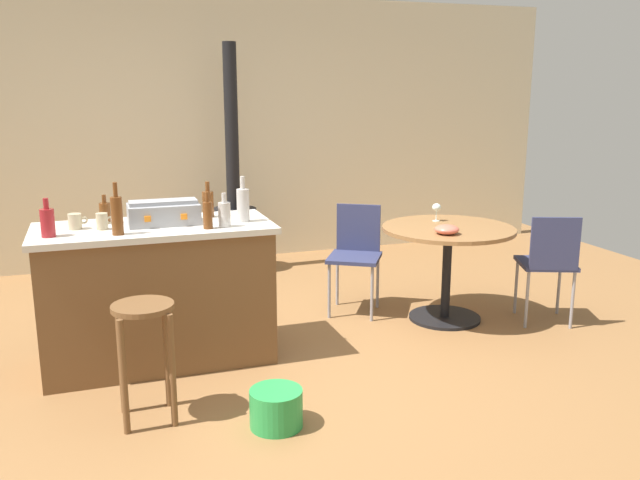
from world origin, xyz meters
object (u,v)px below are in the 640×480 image
at_px(dining_table, 448,249).
at_px(bottle_2, 105,212).
at_px(kitchen_island, 158,294).
at_px(folding_chair_near, 356,250).
at_px(bottle_4, 48,222).
at_px(bottle_0, 243,204).
at_px(toolbox, 164,213).
at_px(cup_0, 102,221).
at_px(wine_glass, 437,208).
at_px(bottle_6, 208,214).
at_px(wood_stove, 234,219).
at_px(folding_chair_far, 549,260).
at_px(plastic_bucket, 276,408).
at_px(cup_1, 75,221).
at_px(serving_bowl, 447,229).
at_px(bottle_1, 117,215).
at_px(bottle_3, 208,203).
at_px(bottle_5, 224,214).
at_px(wooden_stool, 144,336).

distance_m(dining_table, bottle_2, 2.54).
bearing_deg(kitchen_island, folding_chair_near, 18.19).
bearing_deg(bottle_4, bottle_0, 3.56).
xyz_separation_m(toolbox, bottle_2, (-0.36, 0.15, -0.00)).
xyz_separation_m(cup_0, wine_glass, (2.54, 0.36, -0.13)).
height_order(folding_chair_near, bottle_6, bottle_6).
height_order(bottle_0, bottle_6, bottle_0).
distance_m(toolbox, bottle_4, 0.71).
height_order(dining_table, wine_glass, wine_glass).
distance_m(kitchen_island, cup_0, 0.60).
bearing_deg(wood_stove, bottle_2, -123.09).
relative_size(folding_chair_far, toolbox, 1.92).
height_order(wood_stove, wine_glass, wood_stove).
height_order(kitchen_island, plastic_bucket, kitchen_island).
distance_m(cup_1, serving_bowl, 2.55).
height_order(dining_table, bottle_6, bottle_6).
bearing_deg(bottle_1, serving_bowl, 2.16).
bearing_deg(serving_bowl, bottle_6, -177.16).
xyz_separation_m(bottle_0, cup_0, (-0.89, 0.04, -0.06)).
bearing_deg(serving_bowl, bottle_1, -177.84).
distance_m(toolbox, bottle_2, 0.39).
xyz_separation_m(kitchen_island, bottle_1, (-0.23, -0.21, 0.58)).
height_order(bottle_3, cup_1, bottle_3).
distance_m(folding_chair_near, plastic_bucket, 2.05).
bearing_deg(bottle_5, bottle_2, 153.15).
height_order(wooden_stool, bottle_2, bottle_2).
bearing_deg(plastic_bucket, bottle_6, 101.14).
distance_m(toolbox, bottle_3, 0.35).
height_order(folding_chair_near, wood_stove, wood_stove).
relative_size(bottle_2, bottle_6, 0.81).
bearing_deg(folding_chair_near, plastic_bucket, -124.28).
distance_m(folding_chair_far, bottle_3, 2.59).
bearing_deg(toolbox, wooden_stool, -104.67).
relative_size(wooden_stool, cup_1, 5.62).
height_order(folding_chair_far, bottle_5, bottle_5).
distance_m(folding_chair_far, plastic_bucket, 2.58).
bearing_deg(bottle_0, folding_chair_far, -4.55).
xyz_separation_m(bottle_3, serving_bowl, (1.69, -0.29, -0.24)).
bearing_deg(bottle_5, bottle_1, -178.39).
relative_size(kitchen_island, wooden_stool, 2.26).
bearing_deg(folding_chair_far, cup_0, 176.03).
relative_size(cup_1, serving_bowl, 0.66).
relative_size(dining_table, wood_stove, 0.46).
bearing_deg(dining_table, bottle_1, -172.80).
relative_size(bottle_4, wine_glass, 1.62).
relative_size(wood_stove, plastic_bucket, 7.68).
relative_size(folding_chair_near, cup_0, 8.06).
xyz_separation_m(dining_table, bottle_6, (-1.90, -0.31, 0.44)).
bearing_deg(kitchen_island, bottle_4, -167.16).
xyz_separation_m(dining_table, bottle_4, (-2.83, -0.24, 0.44)).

